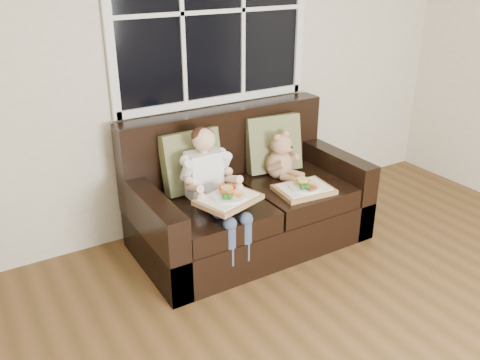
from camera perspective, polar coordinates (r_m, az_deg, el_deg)
window_back at (r=3.86m, az=-3.09°, el=18.37°), size 1.62×0.04×1.37m
loveseat at (r=3.85m, az=0.62°, el=-2.51°), size 1.70×0.92×0.96m
pillow_left at (r=3.67m, az=-5.46°, el=2.12°), size 0.44×0.20×0.45m
pillow_right at (r=4.00m, az=3.73°, el=4.10°), size 0.46×0.27×0.45m
child at (r=3.46m, az=-3.31°, el=0.12°), size 0.35×0.58×0.79m
teddy_bear at (r=3.89m, az=4.58°, el=2.39°), size 0.27×0.32×0.38m
tray_left at (r=3.32m, az=-1.32°, el=-2.01°), size 0.46×0.40×0.09m
tray_right at (r=3.71m, az=7.18°, el=-0.93°), size 0.42×0.33×0.09m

